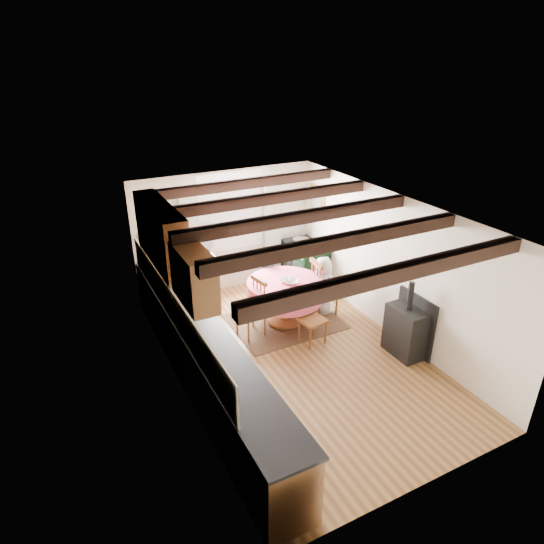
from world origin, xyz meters
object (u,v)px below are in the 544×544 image
chair_near (313,318)px  chair_left (250,308)px  dining_table (285,302)px  cast_iron_stove (407,319)px  cup (286,280)px  aga_range (305,264)px  child_far (268,276)px  child_right (323,286)px  chair_right (324,287)px

chair_near → chair_left: chair_left is taller
chair_near → dining_table: bearing=91.1°
cast_iron_stove → chair_near: bearing=140.3°
chair_near → cup: size_ratio=9.05×
aga_range → child_far: bearing=-159.0°
chair_left → cast_iron_stove: (1.92, -1.61, 0.13)m
child_right → cup: child_right is taller
cast_iron_stove → child_right: cast_iron_stove is taller
child_far → child_right: (0.72, -0.78, -0.02)m
chair_left → child_right: (1.47, 0.08, 0.04)m
chair_near → chair_left: bearing=133.8°
chair_near → cup: chair_near is taller
chair_right → cast_iron_stove: 1.74m
child_far → cup: 0.83m
chair_near → chair_right: chair_right is taller
child_far → child_right: bearing=117.3°
chair_left → child_far: size_ratio=0.89×
aga_range → cast_iron_stove: 2.89m
chair_left → cup: size_ratio=10.12×
chair_right → dining_table: bearing=94.8°
chair_near → chair_left: 1.05m
cup → child_far: bearing=86.9°
dining_table → cast_iron_stove: (1.22, -1.70, 0.23)m
chair_left → aga_range: size_ratio=1.05×
chair_right → cast_iron_stove: size_ratio=0.83×
chair_near → chair_right: bearing=40.9°
chair_near → cast_iron_stove: (1.12, -0.93, 0.18)m
chair_right → chair_left: bearing=98.9°
cast_iron_stove → chair_left: bearing=140.1°
cast_iron_stove → cup: (-1.22, 1.69, 0.21)m
chair_right → cup: bearing=96.0°
child_far → chair_right: bearing=118.6°
chair_left → child_far: 1.14m
chair_right → child_far: size_ratio=0.92×
chair_left → cast_iron_stove: 2.51m
chair_left → cup: chair_left is taller
dining_table → child_far: (0.04, 0.77, 0.17)m
dining_table → child_far: child_far is taller
chair_right → child_far: (-0.76, 0.78, 0.04)m
dining_table → chair_right: bearing=-1.1°
aga_range → chair_left: bearing=-145.0°
chair_near → child_right: bearing=42.6°
child_far → chair_left: bearing=33.4°
dining_table → child_right: 0.78m
cup → dining_table: bearing=99.3°
dining_table → cup: size_ratio=13.18×
chair_right → cast_iron_stove: (0.42, -1.69, 0.11)m
chair_left → chair_near: bearing=40.5°
cast_iron_stove → cup: cast_iron_stove is taller
cast_iron_stove → cup: bearing=125.8°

